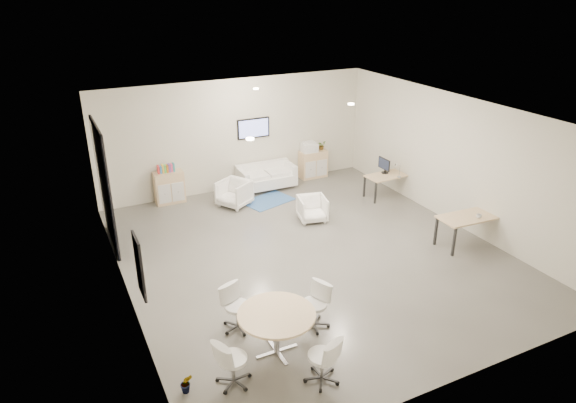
# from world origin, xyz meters

# --- Properties ---
(room_shell) EXTENTS (9.60, 10.60, 4.80)m
(room_shell) POSITION_xyz_m (0.00, 0.00, 1.60)
(room_shell) COLOR #56544E
(room_shell) RESTS_ON ground
(glass_door) EXTENTS (0.09, 1.90, 2.85)m
(glass_door) POSITION_xyz_m (-3.95, 2.51, 1.50)
(glass_door) COLOR black
(glass_door) RESTS_ON room_shell
(artwork) EXTENTS (0.05, 0.54, 1.04)m
(artwork) POSITION_xyz_m (-3.97, -1.60, 1.55)
(artwork) COLOR black
(artwork) RESTS_ON room_shell
(wall_tv) EXTENTS (0.98, 0.06, 0.58)m
(wall_tv) POSITION_xyz_m (0.50, 4.46, 1.75)
(wall_tv) COLOR black
(wall_tv) RESTS_ON room_shell
(ceiling_spots) EXTENTS (3.14, 4.14, 0.03)m
(ceiling_spots) POSITION_xyz_m (-0.20, 0.83, 3.18)
(ceiling_spots) COLOR #FFEAC6
(ceiling_spots) RESTS_ON room_shell
(sideboard_left) EXTENTS (0.79, 0.41, 0.89)m
(sideboard_left) POSITION_xyz_m (-2.12, 4.27, 0.44)
(sideboard_left) COLOR #DAB683
(sideboard_left) RESTS_ON room_shell
(sideboard_right) EXTENTS (0.85, 0.41, 0.85)m
(sideboard_right) POSITION_xyz_m (2.38, 4.27, 0.42)
(sideboard_right) COLOR #DAB683
(sideboard_right) RESTS_ON room_shell
(books) EXTENTS (0.46, 0.14, 0.22)m
(books) POSITION_xyz_m (-2.16, 4.27, 1.00)
(books) COLOR red
(books) RESTS_ON sideboard_left
(printer) EXTENTS (0.46, 0.39, 0.32)m
(printer) POSITION_xyz_m (2.24, 4.27, 1.00)
(printer) COLOR white
(printer) RESTS_ON sideboard_right
(loveseat) EXTENTS (1.67, 0.85, 0.62)m
(loveseat) POSITION_xyz_m (0.70, 4.08, 0.34)
(loveseat) COLOR white
(loveseat) RESTS_ON room_shell
(blue_rug) EXTENTS (1.53, 1.23, 0.01)m
(blue_rug) POSITION_xyz_m (0.35, 3.16, 0.01)
(blue_rug) COLOR #294E7E
(blue_rug) RESTS_ON room_shell
(armchair_left) EXTENTS (1.02, 1.03, 0.79)m
(armchair_left) POSITION_xyz_m (-0.60, 3.29, 0.39)
(armchair_left) COLOR white
(armchair_left) RESTS_ON room_shell
(armchair_right) EXTENTS (0.81, 0.78, 0.70)m
(armchair_right) POSITION_xyz_m (0.85, 1.52, 0.35)
(armchair_right) COLOR white
(armchair_right) RESTS_ON room_shell
(desk_rear) EXTENTS (1.30, 0.71, 0.66)m
(desk_rear) POSITION_xyz_m (3.52, 1.97, 0.59)
(desk_rear) COLOR #DAB683
(desk_rear) RESTS_ON room_shell
(desk_front) EXTENTS (1.41, 0.76, 0.72)m
(desk_front) POSITION_xyz_m (3.42, -1.19, 0.65)
(desk_front) COLOR #DAB683
(desk_front) RESTS_ON room_shell
(monitor) EXTENTS (0.20, 0.50, 0.44)m
(monitor) POSITION_xyz_m (3.48, 2.12, 0.89)
(monitor) COLOR black
(monitor) RESTS_ON desk_rear
(round_table) EXTENTS (1.27, 1.27, 0.77)m
(round_table) POSITION_xyz_m (-2.11, -2.69, 0.69)
(round_table) COLOR #DAB683
(round_table) RESTS_ON room_shell
(meeting_chairs) EXTENTS (2.53, 2.53, 0.82)m
(meeting_chairs) POSITION_xyz_m (-2.11, -2.69, 0.41)
(meeting_chairs) COLOR white
(meeting_chairs) RESTS_ON room_shell
(plant_cabinet) EXTENTS (0.33, 0.34, 0.21)m
(plant_cabinet) POSITION_xyz_m (2.68, 4.30, 0.95)
(plant_cabinet) COLOR #3F7F3F
(plant_cabinet) RESTS_ON sideboard_right
(plant_floor) EXTENTS (0.30, 0.39, 0.15)m
(plant_floor) POSITION_xyz_m (-3.70, -2.91, 0.08)
(plant_floor) COLOR #3F7F3F
(plant_floor) RESTS_ON room_shell
(cup) EXTENTS (0.14, 0.13, 0.12)m
(cup) POSITION_xyz_m (3.57, -1.37, 0.78)
(cup) COLOR white
(cup) RESTS_ON desk_front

